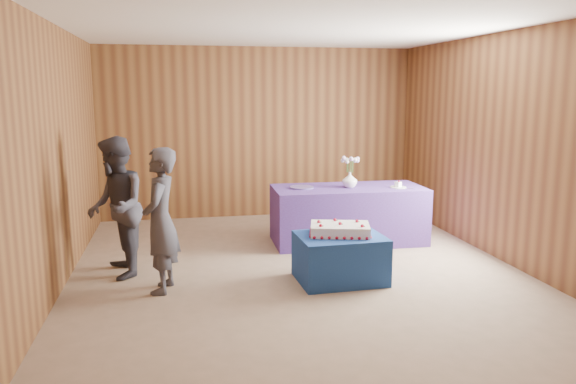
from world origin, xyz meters
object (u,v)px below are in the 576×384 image
object	(u,v)px
sheet_cake	(340,229)
guest_right	(116,208)
cake_table	(340,258)
vase	(350,180)
serving_table	(348,215)
guest_left	(161,221)

from	to	relation	value
sheet_cake	guest_right	bearing A→B (deg)	-179.50
cake_table	vase	bearing A→B (deg)	66.82
cake_table	guest_right	world-z (taller)	guest_right
serving_table	cake_table	bearing A→B (deg)	-108.86
serving_table	sheet_cake	xyz separation A→B (m)	(-0.55, -1.46, 0.18)
cake_table	guest_left	size ratio (longest dim) A/B	0.61
vase	guest_right	size ratio (longest dim) A/B	0.13
vase	guest_left	world-z (taller)	guest_left
vase	serving_table	bearing A→B (deg)	107.05
guest_right	cake_table	bearing A→B (deg)	65.21
serving_table	vase	world-z (taller)	vase
serving_table	guest_left	size ratio (longest dim) A/B	1.36
guest_right	sheet_cake	bearing A→B (deg)	66.15
serving_table	guest_left	distance (m)	2.84
cake_table	vase	xyz separation A→B (m)	(0.56, 1.48, 0.60)
serving_table	vase	distance (m)	0.48
sheet_cake	guest_left	xyz separation A→B (m)	(-1.87, 0.01, 0.18)
serving_table	sheet_cake	distance (m)	1.57
serving_table	sheet_cake	size ratio (longest dim) A/B	2.72
sheet_cake	vase	xyz separation A→B (m)	(0.55, 1.44, 0.30)
sheet_cake	guest_left	world-z (taller)	guest_left
cake_table	vase	distance (m)	1.69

